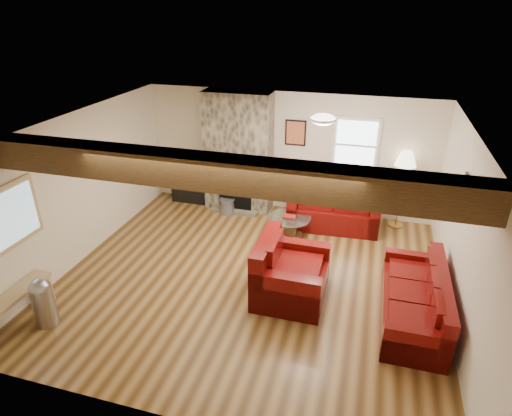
% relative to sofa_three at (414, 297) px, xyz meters
% --- Properties ---
extents(room, '(8.00, 8.00, 8.00)m').
position_rel_sofa_three_xyz_m(room, '(-2.48, 0.33, 0.87)').
color(room, '#513315').
rests_on(room, ground).
extents(floor, '(6.00, 6.00, 0.00)m').
position_rel_sofa_three_xyz_m(floor, '(-2.48, 0.33, -0.38)').
color(floor, '#513315').
rests_on(floor, ground).
extents(oak_beam, '(6.00, 0.36, 0.38)m').
position_rel_sofa_three_xyz_m(oak_beam, '(-2.48, -0.92, 1.93)').
color(oak_beam, '#331E0F').
rests_on(oak_beam, room).
extents(chimney_breast, '(1.40, 0.67, 2.50)m').
position_rel_sofa_three_xyz_m(chimney_breast, '(-3.48, 2.82, 0.84)').
color(chimney_breast, '#353129').
rests_on(chimney_breast, floor).
extents(back_window, '(0.90, 0.08, 1.10)m').
position_rel_sofa_three_xyz_m(back_window, '(-1.13, 3.04, 1.17)').
color(back_window, white).
rests_on(back_window, room).
extents(hatch_window, '(0.08, 1.00, 0.90)m').
position_rel_sofa_three_xyz_m(hatch_window, '(-5.44, -1.17, 1.07)').
color(hatch_window, tan).
rests_on(hatch_window, room).
extents(ceiling_dome, '(0.40, 0.40, 0.18)m').
position_rel_sofa_three_xyz_m(ceiling_dome, '(-1.58, 1.23, 2.06)').
color(ceiling_dome, white).
rests_on(ceiling_dome, room).
extents(artwork_back, '(0.42, 0.06, 0.52)m').
position_rel_sofa_three_xyz_m(artwork_back, '(-2.33, 3.04, 1.32)').
color(artwork_back, black).
rests_on(artwork_back, room).
extents(artwork_right, '(0.06, 0.55, 0.42)m').
position_rel_sofa_three_xyz_m(artwork_right, '(0.48, 0.63, 1.37)').
color(artwork_right, black).
rests_on(artwork_right, room).
extents(sofa_three, '(0.82, 1.96, 0.76)m').
position_rel_sofa_three_xyz_m(sofa_three, '(0.00, 0.00, 0.00)').
color(sofa_three, '#470508').
rests_on(sofa_three, floor).
extents(loveseat, '(1.81, 1.10, 0.93)m').
position_rel_sofa_three_xyz_m(loveseat, '(-1.41, 2.56, 0.09)').
color(loveseat, '#470508').
rests_on(loveseat, floor).
extents(armchair_red, '(1.02, 1.17, 0.94)m').
position_rel_sofa_three_xyz_m(armchair_red, '(-1.75, 0.06, 0.09)').
color(armchair_red, '#470508').
rests_on(armchair_red, floor).
extents(coffee_table, '(0.82, 0.82, 0.43)m').
position_rel_sofa_three_xyz_m(coffee_table, '(-2.16, 1.85, -0.18)').
color(coffee_table, '#4A2B17').
rests_on(coffee_table, floor).
extents(tv_cabinet, '(0.94, 0.37, 0.47)m').
position_rel_sofa_three_xyz_m(tv_cabinet, '(-4.55, 2.86, -0.14)').
color(tv_cabinet, black).
rests_on(tv_cabinet, floor).
extents(television, '(0.78, 0.10, 0.45)m').
position_rel_sofa_three_xyz_m(television, '(-4.55, 2.86, 0.32)').
color(television, black).
rests_on(television, tv_cabinet).
extents(floor_lamp, '(0.40, 0.40, 1.57)m').
position_rel_sofa_three_xyz_m(floor_lamp, '(-0.17, 2.85, 0.96)').
color(floor_lamp, tan).
rests_on(floor_lamp, floor).
extents(pine_bench, '(0.29, 1.26, 0.47)m').
position_rel_sofa_three_xyz_m(pine_bench, '(-5.31, -1.62, -0.14)').
color(pine_bench, tan).
rests_on(pine_bench, floor).
extents(pedal_bin, '(0.39, 0.39, 0.74)m').
position_rel_sofa_three_xyz_m(pedal_bin, '(-4.91, -1.50, -0.01)').
color(pedal_bin, '#97979B').
rests_on(pedal_bin, floor).
extents(coal_bucket, '(0.34, 0.34, 0.32)m').
position_rel_sofa_three_xyz_m(coal_bucket, '(-3.64, 2.47, -0.22)').
color(coal_bucket, slate).
rests_on(coal_bucket, floor).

